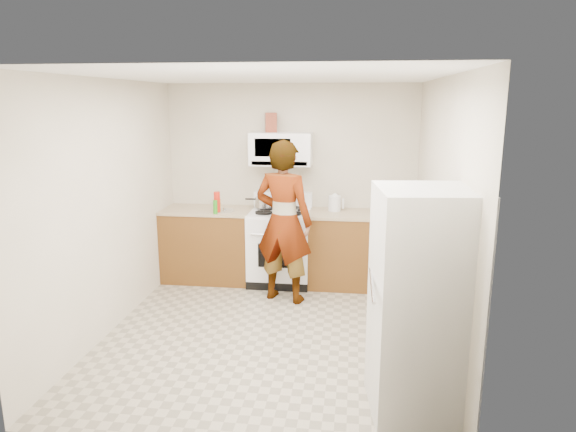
% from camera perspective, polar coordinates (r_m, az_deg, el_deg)
% --- Properties ---
extents(floor, '(3.60, 3.60, 0.00)m').
position_cam_1_polar(floor, '(5.31, -2.10, -12.81)').
color(floor, gray).
rests_on(floor, ground).
extents(back_wall, '(3.20, 0.02, 2.50)m').
position_cam_1_polar(back_wall, '(6.65, 0.33, 3.74)').
color(back_wall, beige).
rests_on(back_wall, floor).
extents(right_wall, '(0.02, 3.60, 2.50)m').
position_cam_1_polar(right_wall, '(4.90, 16.43, -0.04)').
color(right_wall, beige).
rests_on(right_wall, floor).
extents(cabinet_left, '(1.12, 0.62, 0.90)m').
position_cam_1_polar(cabinet_left, '(6.74, -8.82, -3.26)').
color(cabinet_left, brown).
rests_on(cabinet_left, floor).
extents(counter_left, '(1.14, 0.64, 0.03)m').
position_cam_1_polar(counter_left, '(6.63, -8.96, 0.63)').
color(counter_left, '#9E866B').
rests_on(counter_left, cabinet_left).
extents(cabinet_right, '(0.80, 0.62, 0.90)m').
position_cam_1_polar(cabinet_right, '(6.48, 5.98, -3.81)').
color(cabinet_right, brown).
rests_on(cabinet_right, floor).
extents(counter_right, '(0.82, 0.64, 0.03)m').
position_cam_1_polar(counter_right, '(6.37, 6.08, 0.22)').
color(counter_right, '#9E866B').
rests_on(counter_right, cabinet_right).
extents(gas_range, '(0.76, 0.65, 1.13)m').
position_cam_1_polar(gas_range, '(6.53, -0.88, -3.31)').
color(gas_range, white).
rests_on(gas_range, floor).
extents(microwave, '(0.76, 0.38, 0.40)m').
position_cam_1_polar(microwave, '(6.43, -0.76, 7.48)').
color(microwave, white).
rests_on(microwave, back_wall).
extents(person, '(0.78, 0.62, 1.87)m').
position_cam_1_polar(person, '(5.84, -0.48, -0.66)').
color(person, tan).
rests_on(person, floor).
extents(fridge, '(0.77, 0.77, 1.70)m').
position_cam_1_polar(fridge, '(3.89, 14.71, -9.43)').
color(fridge, silver).
rests_on(fridge, floor).
extents(kettle, '(0.17, 0.17, 0.19)m').
position_cam_1_polar(kettle, '(6.44, 5.21, 1.41)').
color(kettle, silver).
rests_on(kettle, counter_right).
extents(jug, '(0.17, 0.17, 0.24)m').
position_cam_1_polar(jug, '(6.48, -1.92, 10.35)').
color(jug, maroon).
rests_on(jug, microwave).
extents(saucepan, '(0.23, 0.23, 0.12)m').
position_cam_1_polar(saucepan, '(6.56, -2.73, 1.52)').
color(saucepan, '#B9B9BE').
rests_on(saucepan, gas_range).
extents(tray, '(0.26, 0.17, 0.05)m').
position_cam_1_polar(tray, '(6.25, -0.17, 0.40)').
color(tray, silver).
rests_on(tray, gas_range).
extents(bottle_spray, '(0.09, 0.09, 0.26)m').
position_cam_1_polar(bottle_spray, '(6.38, -7.89, 1.54)').
color(bottle_spray, red).
rests_on(bottle_spray, counter_left).
extents(bottle_hot_sauce, '(0.07, 0.07, 0.17)m').
position_cam_1_polar(bottle_hot_sauce, '(6.41, -7.73, 1.18)').
color(bottle_hot_sauce, orange).
rests_on(bottle_hot_sauce, counter_left).
extents(bottle_green_cap, '(0.06, 0.06, 0.17)m').
position_cam_1_polar(bottle_green_cap, '(6.31, -8.08, 0.99)').
color(bottle_green_cap, '#217C16').
rests_on(bottle_green_cap, counter_left).
extents(pot_lid, '(0.32, 0.32, 0.01)m').
position_cam_1_polar(pot_lid, '(6.46, -7.10, 0.60)').
color(pot_lid, white).
rests_on(pot_lid, counter_left).
extents(broom, '(0.20, 0.17, 1.13)m').
position_cam_1_polar(broom, '(5.86, 14.78, -4.73)').
color(broom, white).
rests_on(broom, floor).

